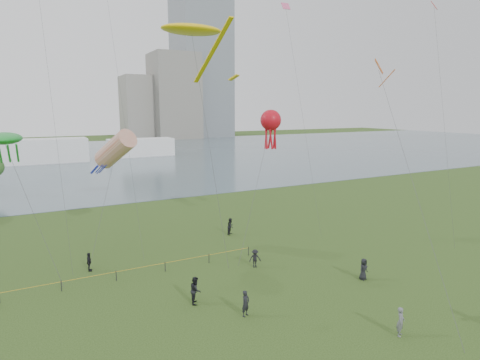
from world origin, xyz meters
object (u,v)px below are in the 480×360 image
fence (29,290)px  kite_flyer (401,322)px  kite_stingray (192,30)px  kite_octopus (271,121)px

fence → kite_flyer: size_ratio=13.36×
kite_flyer → kite_stingray: kite_stingray is taller
fence → kite_stingray: (13.97, 2.62, 19.52)m
kite_stingray → kite_flyer: bearing=-78.1°
kite_stingray → kite_octopus: (8.57, 0.83, -7.82)m
fence → kite_flyer: 25.38m
kite_octopus → kite_stingray: bearing=164.1°
kite_flyer → kite_octopus: kite_octopus is taller
kite_flyer → kite_octopus: (2.81, 19.41, 11.36)m
kite_octopus → fence: bearing=167.3°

